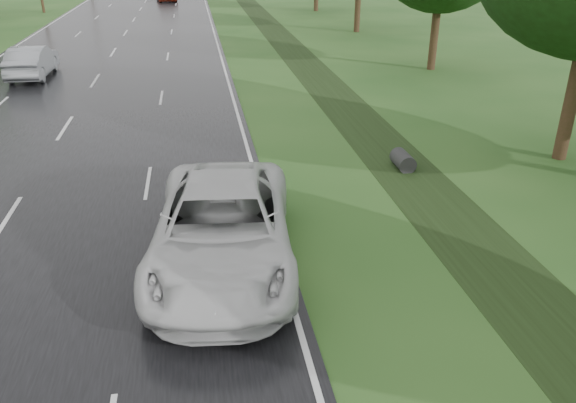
% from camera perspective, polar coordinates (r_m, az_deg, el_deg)
% --- Properties ---
extents(road, '(14.00, 180.00, 0.04)m').
position_cam_1_polar(road, '(51.66, -15.65, 16.94)').
color(road, black).
rests_on(road, ground).
extents(edge_stripe_east, '(0.12, 180.00, 0.01)m').
position_cam_1_polar(edge_stripe_east, '(51.42, -7.82, 17.59)').
color(edge_stripe_east, silver).
rests_on(edge_stripe_east, road).
extents(edge_stripe_west, '(0.12, 180.00, 0.01)m').
position_cam_1_polar(edge_stripe_west, '(52.76, -23.22, 16.08)').
color(edge_stripe_west, silver).
rests_on(edge_stripe_west, road).
extents(center_line, '(0.12, 180.00, 0.01)m').
position_cam_1_polar(center_line, '(51.66, -15.65, 16.97)').
color(center_line, silver).
rests_on(center_line, road).
extents(drainage_ditch, '(2.20, 120.00, 0.56)m').
position_cam_1_polar(drainage_ditch, '(26.33, 5.03, 10.47)').
color(drainage_ditch, black).
rests_on(drainage_ditch, ground).
extents(white_pickup, '(3.67, 6.81, 1.82)m').
position_cam_1_polar(white_pickup, '(12.39, -6.65, -2.67)').
color(white_pickup, silver).
rests_on(white_pickup, road).
extents(silver_sedan, '(1.71, 4.91, 1.62)m').
position_cam_1_polar(silver_sedan, '(33.01, -24.58, 12.82)').
color(silver_sedan, gray).
rests_on(silver_sedan, road).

